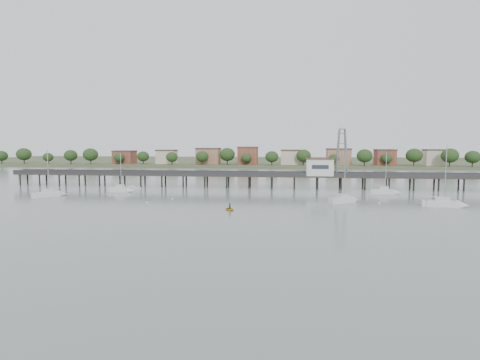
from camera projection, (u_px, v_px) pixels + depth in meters
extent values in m
plane|color=slate|center=(193.00, 226.00, 66.74)|extent=(500.00, 500.00, 0.00)
cube|color=#2D2823|center=(239.00, 176.00, 125.71)|extent=(150.00, 5.00, 0.50)
cube|color=#333335|center=(238.00, 174.00, 123.27)|extent=(150.00, 0.12, 1.10)
cube|color=#333335|center=(240.00, 173.00, 128.01)|extent=(150.00, 0.12, 1.10)
cylinder|color=black|center=(20.00, 180.00, 133.02)|extent=(0.50, 0.50, 4.40)
cylinder|color=black|center=(28.00, 179.00, 136.78)|extent=(0.50, 0.50, 4.40)
cylinder|color=black|center=(238.00, 182.00, 124.01)|extent=(0.50, 0.50, 4.40)
cylinder|color=black|center=(239.00, 181.00, 127.76)|extent=(0.50, 0.50, 4.40)
cube|color=silver|center=(320.00, 167.00, 122.38)|extent=(8.00, 5.00, 5.00)
cube|color=#4C3833|center=(320.00, 159.00, 122.14)|extent=(8.40, 5.40, 0.30)
cube|color=slate|center=(342.00, 129.00, 120.53)|extent=(1.80, 1.80, 0.30)
cube|color=silver|center=(342.00, 126.00, 120.47)|extent=(0.90, 0.90, 1.20)
cube|color=silver|center=(343.00, 201.00, 92.99)|extent=(5.93, 4.85, 1.65)
cone|color=silver|center=(355.00, 200.00, 94.47)|extent=(3.15, 3.10, 2.19)
cube|color=silver|center=(343.00, 196.00, 92.88)|extent=(3.05, 2.81, 0.75)
cylinder|color=#A5A8AA|center=(345.00, 175.00, 92.61)|extent=(0.18, 0.18, 10.56)
cylinder|color=#A5A8AA|center=(340.00, 194.00, 92.44)|extent=(2.85, 1.85, 0.12)
cube|color=silver|center=(384.00, 192.00, 109.40)|extent=(5.65, 2.72, 1.65)
cone|color=silver|center=(397.00, 193.00, 108.60)|extent=(2.49, 2.36, 2.12)
cube|color=silver|center=(384.00, 188.00, 109.30)|extent=(2.60, 1.96, 0.75)
cylinder|color=#A5A8AA|center=(386.00, 171.00, 108.78)|extent=(0.18, 0.18, 10.21)
cylinder|color=#A5A8AA|center=(381.00, 186.00, 109.46)|extent=(3.17, 0.48, 0.12)
cube|color=silver|center=(442.00, 205.00, 87.12)|extent=(6.76, 3.53, 1.65)
cone|color=silver|center=(463.00, 205.00, 85.98)|extent=(3.06, 2.91, 2.50)
cube|color=silver|center=(442.00, 199.00, 87.02)|extent=(3.15, 2.45, 0.75)
cylinder|color=#A5A8AA|center=(446.00, 173.00, 86.39)|extent=(0.18, 0.18, 12.06)
cylinder|color=#A5A8AA|center=(437.00, 197.00, 87.28)|extent=(3.72, 0.74, 0.12)
cube|color=silver|center=(47.00, 195.00, 103.58)|extent=(5.75, 5.67, 1.65)
cone|color=silver|center=(62.00, 194.00, 105.76)|extent=(3.31, 3.31, 2.26)
cube|color=silver|center=(47.00, 191.00, 103.48)|extent=(3.11, 3.10, 0.75)
cylinder|color=#A5A8AA|center=(48.00, 171.00, 103.27)|extent=(0.18, 0.18, 10.90)
cylinder|color=#A5A8AA|center=(43.00, 189.00, 102.85)|extent=(2.52, 2.44, 0.12)
cube|color=silver|center=(120.00, 190.00, 114.05)|extent=(5.43, 2.67, 1.65)
cone|color=silver|center=(130.00, 191.00, 113.25)|extent=(2.41, 2.29, 2.03)
cube|color=silver|center=(120.00, 186.00, 113.95)|extent=(2.50, 1.90, 0.75)
cylinder|color=#A5A8AA|center=(121.00, 170.00, 113.46)|extent=(0.18, 0.18, 9.77)
cylinder|color=#A5A8AA|center=(117.00, 184.00, 114.12)|extent=(3.03, 0.50, 0.12)
cube|color=silver|center=(134.00, 189.00, 118.47)|extent=(4.35, 2.99, 1.12)
cube|color=silver|center=(132.00, 187.00, 118.83)|extent=(1.73, 1.73, 0.67)
imported|color=gold|center=(230.00, 210.00, 82.75)|extent=(2.22, 1.51, 3.03)
imported|color=black|center=(230.00, 210.00, 82.75)|extent=(0.71, 1.31, 0.30)
ellipsoid|color=beige|center=(314.00, 193.00, 111.15)|extent=(0.56, 0.56, 0.39)
ellipsoid|color=beige|center=(147.00, 202.00, 93.47)|extent=(0.56, 0.56, 0.39)
ellipsoid|color=beige|center=(380.00, 203.00, 92.35)|extent=(0.56, 0.56, 0.39)
ellipsoid|color=beige|center=(116.00, 197.00, 103.73)|extent=(0.56, 0.56, 0.39)
ellipsoid|color=beige|center=(231.00, 206.00, 87.45)|extent=(0.56, 0.56, 0.39)
ellipsoid|color=beige|center=(172.00, 199.00, 99.25)|extent=(0.56, 0.56, 0.39)
cube|color=#475133|center=(269.00, 161.00, 308.84)|extent=(500.00, 170.00, 1.40)
cube|color=brown|center=(125.00, 156.00, 258.22)|extent=(13.00, 10.50, 9.00)
cube|color=brown|center=(167.00, 157.00, 254.76)|extent=(13.00, 10.50, 9.00)
cube|color=brown|center=(208.00, 157.00, 251.42)|extent=(13.00, 10.50, 9.00)
cube|color=brown|center=(248.00, 157.00, 248.34)|extent=(13.00, 10.50, 9.00)
cube|color=brown|center=(293.00, 157.00, 244.88)|extent=(13.00, 10.50, 9.00)
cube|color=brown|center=(338.00, 157.00, 241.54)|extent=(13.00, 10.50, 9.00)
cube|color=brown|center=(385.00, 158.00, 238.21)|extent=(13.00, 10.50, 9.00)
cube|color=brown|center=(434.00, 158.00, 234.75)|extent=(13.00, 10.50, 9.00)
ellipsoid|color=#1E3C18|center=(71.00, 156.00, 250.04)|extent=(8.00, 8.00, 6.80)
ellipsoid|color=#1E3C18|center=(263.00, 157.00, 235.21)|extent=(8.00, 8.00, 6.80)
ellipsoid|color=#1E3C18|center=(480.00, 158.00, 220.39)|extent=(8.00, 8.00, 6.80)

